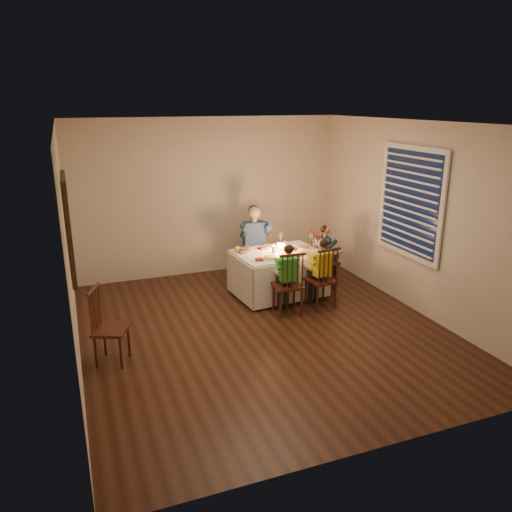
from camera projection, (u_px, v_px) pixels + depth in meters
name	position (u px, v px, depth m)	size (l,w,h in m)	color
ground	(263.00, 330.00, 6.47)	(5.00, 5.00, 0.00)	black
wall_left	(68.00, 252.00, 5.32)	(0.02, 5.00, 2.60)	beige
wall_right	(416.00, 218.00, 6.85)	(0.02, 5.00, 2.60)	beige
wall_back	(208.00, 197.00, 8.31)	(4.50, 0.02, 2.60)	beige
ceiling	(264.00, 123.00, 5.70)	(5.00, 5.00, 0.00)	white
dining_table	(278.00, 264.00, 7.51)	(1.38, 1.05, 0.64)	white
chair_adult	(255.00, 280.00, 8.24)	(0.38, 0.36, 0.92)	#38190F
chair_near_left	(287.00, 313.00, 6.98)	(0.38, 0.36, 0.92)	#38190F
chair_near_right	(320.00, 307.00, 7.18)	(0.38, 0.36, 0.92)	#38190F
chair_end	(323.00, 286.00, 8.00)	(0.38, 0.36, 0.92)	#38190F
chair_extra	(114.00, 362.00, 5.68)	(0.37, 0.35, 0.90)	#38190F
adult	(255.00, 280.00, 8.24)	(0.46, 0.42, 1.25)	#32527D
child_green	(287.00, 313.00, 6.98)	(0.31, 0.29, 1.00)	green
child_yellow	(320.00, 307.00, 7.18)	(0.32, 0.30, 1.02)	gold
child_teal	(323.00, 286.00, 8.00)	(0.31, 0.29, 1.00)	#182E3D
setting_adult	(272.00, 247.00, 7.68)	(0.26, 0.26, 0.02)	white
setting_green	(270.00, 258.00, 7.14)	(0.26, 0.26, 0.02)	white
setting_yellow	(306.00, 254.00, 7.32)	(0.26, 0.26, 0.02)	white
setting_teal	(303.00, 248.00, 7.65)	(0.26, 0.26, 0.02)	white
candle_left	(274.00, 250.00, 7.41)	(0.06, 0.06, 0.10)	white
candle_right	(283.00, 248.00, 7.47)	(0.06, 0.06, 0.10)	white
squash	(237.00, 249.00, 7.44)	(0.09, 0.09, 0.09)	#EBED3E
orange_fruit	(287.00, 247.00, 7.55)	(0.08, 0.08, 0.08)	orange
serving_bowl	(244.00, 251.00, 7.43)	(0.19, 0.19, 0.05)	white
wall_mirror	(69.00, 227.00, 5.54)	(0.06, 0.95, 1.15)	black
window_blinds	(410.00, 202.00, 6.87)	(0.07, 1.34, 1.54)	black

